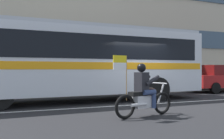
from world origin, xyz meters
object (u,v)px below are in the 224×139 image
object	(u,v)px
parked_sedan_curbside	(222,78)
fire_hydrant	(119,85)
motorcycle_with_rider	(144,94)
transit_bus	(84,58)

from	to	relation	value
parked_sedan_curbside	fire_hydrant	bearing A→B (deg)	170.26
motorcycle_with_rider	parked_sedan_curbside	world-z (taller)	motorcycle_with_rider
motorcycle_with_rider	parked_sedan_curbside	distance (m)	10.20
transit_bus	motorcycle_with_rider	bearing A→B (deg)	-81.11
transit_bus	parked_sedan_curbside	world-z (taller)	transit_bus
transit_bus	fire_hydrant	bearing A→B (deg)	42.28
transit_bus	fire_hydrant	size ratio (longest dim) A/B	14.53
motorcycle_with_rider	parked_sedan_curbside	xyz separation A→B (m)	(8.60, 5.49, 0.18)
motorcycle_with_rider	parked_sedan_curbside	size ratio (longest dim) A/B	0.46
parked_sedan_curbside	fire_hydrant	distance (m)	6.59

